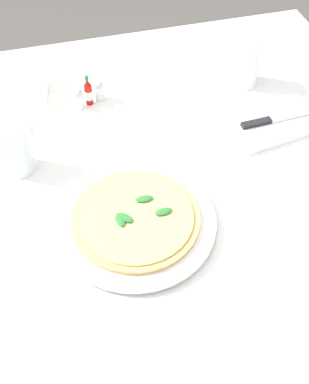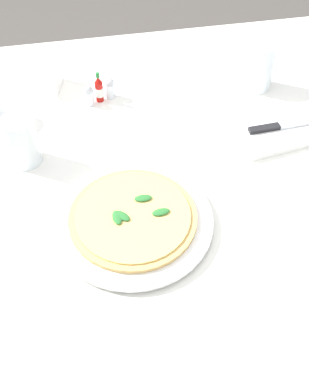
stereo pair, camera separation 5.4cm
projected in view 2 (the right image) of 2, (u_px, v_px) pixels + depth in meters
The scene contains 12 objects.
ground_plane at pixel (167, 328), 1.66m from camera, with size 8.00×8.00×0.00m, color #4C4742.
dining_table at pixel (172, 211), 1.19m from camera, with size 1.18×1.18×0.76m.
pizza_plate at pixel (133, 221), 0.99m from camera, with size 0.32×0.32×0.02m.
pizza at pixel (133, 217), 0.98m from camera, with size 0.26×0.26×0.02m.
water_glass_left_edge at pixel (259, 69), 1.26m from camera, with size 0.07×0.07×0.13m.
water_glass_far_left at pixel (22, 144), 1.08m from camera, with size 0.07×0.07×0.12m.
napkin_folded at pixel (282, 130), 1.17m from camera, with size 0.24×0.16×0.02m.
dinner_knife at pixel (284, 125), 1.16m from camera, with size 0.20×0.03×0.01m.
hot_sauce_bottle at pixel (99, 89), 1.24m from camera, with size 0.02×0.02×0.08m.
salt_shaker at pixel (110, 89), 1.25m from camera, with size 0.03×0.03×0.06m.
pepper_shaker at pixel (89, 96), 1.23m from camera, with size 0.03×0.03×0.06m.
menu_card at pixel (58, 79), 1.27m from camera, with size 0.02×0.09×0.06m.
Camera 2 is at (-0.18, -0.73, 1.55)m, focal length 45.97 mm.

